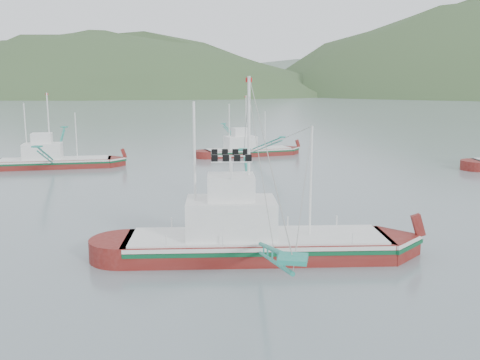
# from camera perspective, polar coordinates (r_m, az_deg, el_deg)

# --- Properties ---
(ground) EXTENTS (1200.00, 1200.00, 0.00)m
(ground) POSITION_cam_1_polar(r_m,az_deg,el_deg) (31.03, -2.07, -7.80)
(ground) COLOR slate
(ground) RESTS_ON ground
(main_boat) EXTENTS (15.21, 26.23, 10.78)m
(main_boat) POSITION_cam_1_polar(r_m,az_deg,el_deg) (29.80, 1.55, -4.58)
(main_boat) COLOR #63130E
(main_boat) RESTS_ON ground
(bg_boat_left) EXTENTS (12.88, 21.75, 9.20)m
(bg_boat_left) POSITION_cam_1_polar(r_m,az_deg,el_deg) (64.85, -19.29, 2.86)
(bg_boat_left) COLOR #63130E
(bg_boat_left) RESTS_ON ground
(bg_boat_far) EXTENTS (14.26, 19.52, 8.60)m
(bg_boat_far) POSITION_cam_1_polar(r_m,az_deg,el_deg) (71.32, 0.87, 4.04)
(bg_boat_far) COLOR #63130E
(bg_boat_far) RESTS_ON ground
(headland_left) EXTENTS (448.00, 308.00, 210.00)m
(headland_left) POSITION_cam_1_polar(r_m,az_deg,el_deg) (431.30, -15.14, 8.74)
(headland_left) COLOR #324A26
(headland_left) RESTS_ON ground
(ridge_distant) EXTENTS (960.00, 400.00, 240.00)m
(ridge_distant) POSITION_cam_1_polar(r_m,az_deg,el_deg) (589.29, 13.12, 9.17)
(ridge_distant) COLOR slate
(ridge_distant) RESTS_ON ground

